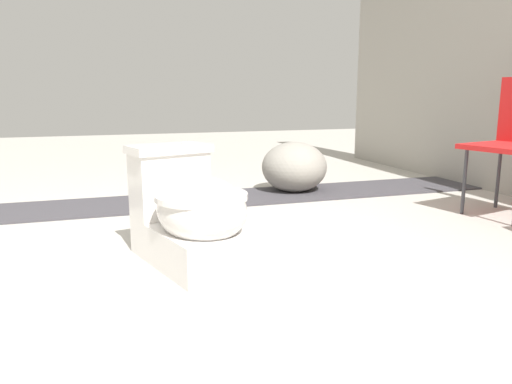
# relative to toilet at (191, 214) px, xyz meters

# --- Properties ---
(ground_plane) EXTENTS (14.00, 14.00, 0.00)m
(ground_plane) POSITION_rel_toilet_xyz_m (0.03, -0.05, -0.22)
(ground_plane) COLOR #B7B2A8
(gravel_strip) EXTENTS (0.56, 8.00, 0.01)m
(gravel_strip) POSITION_rel_toilet_xyz_m (-1.24, 0.45, -0.21)
(gravel_strip) COLOR #423F44
(gravel_strip) RESTS_ON ground
(toilet) EXTENTS (0.71, 0.53, 0.52)m
(toilet) POSITION_rel_toilet_xyz_m (0.00, 0.00, 0.00)
(toilet) COLOR white
(toilet) RESTS_ON ground
(boulder_near) EXTENTS (0.69, 0.68, 0.38)m
(boulder_near) POSITION_rel_toilet_xyz_m (-1.34, 1.04, -0.03)
(boulder_near) COLOR gray
(boulder_near) RESTS_ON ground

